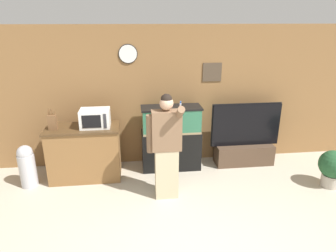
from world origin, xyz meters
name	(u,v)px	position (x,y,z in m)	size (l,w,h in m)	color
wall_back_paneled	(171,96)	(0.00, 3.13, 1.30)	(10.00, 0.08, 2.60)	olive
counter_island	(85,152)	(-1.59, 2.58, 0.48)	(1.24, 0.64, 0.95)	brown
microwave	(95,118)	(-1.37, 2.57, 1.11)	(0.49, 0.36, 0.31)	white
knife_block	(52,122)	(-2.05, 2.52, 1.08)	(0.14, 0.09, 0.36)	brown
aquarium_on_stand	(171,138)	(-0.05, 2.77, 0.60)	(1.08, 0.43, 1.20)	black
tv_on_stand	(244,146)	(1.38, 2.78, 0.35)	(1.33, 0.40, 1.21)	#4C3828
person_standing	(166,146)	(-0.25, 1.79, 0.88)	(0.53, 0.40, 1.68)	#BCAD89
potted_plant	(333,167)	(2.54, 1.77, 0.37)	(0.46, 0.46, 0.64)	#B2A899
trash_bin	(27,165)	(-2.52, 2.39, 0.38)	(0.27, 0.27, 0.74)	#B7B7BC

